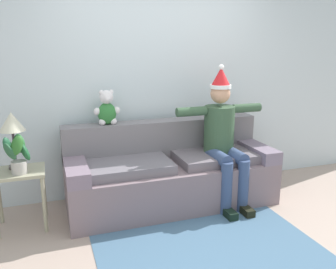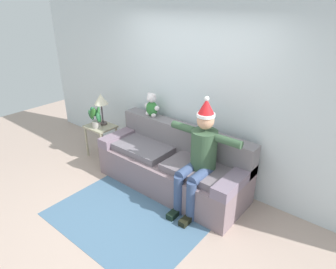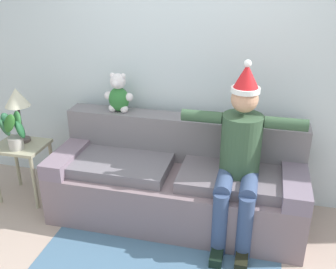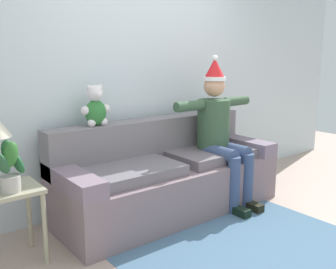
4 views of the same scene
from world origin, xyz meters
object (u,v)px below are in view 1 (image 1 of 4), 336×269
couch (170,173)px  table_lamp (12,125)px  person_seated (223,134)px  side_table (19,182)px  potted_plant (17,154)px  teddy_bear (107,109)px

couch → table_lamp: (-1.58, 0.00, 0.67)m
person_seated → side_table: person_seated is taller
person_seated → side_table: size_ratio=2.62×
couch → side_table: size_ratio=3.87×
person_seated → couch: bearing=163.3°
table_lamp → potted_plant: (0.03, -0.17, -0.24)m
couch → potted_plant: size_ratio=5.88×
couch → teddy_bear: bearing=158.4°
couch → side_table: couch is taller
couch → potted_plant: (-1.55, -0.17, 0.43)m
couch → teddy_bear: 1.00m
potted_plant → teddy_bear: bearing=24.9°
side_table → table_lamp: size_ratio=1.07×
potted_plant → person_seated: bearing=0.1°
teddy_bear → table_lamp: size_ratio=0.69×
side_table → potted_plant: 0.32m
person_seated → table_lamp: person_seated is taller
teddy_bear → side_table: (-0.93, -0.33, -0.60)m
teddy_bear → table_lamp: 0.98m
person_seated → potted_plant: (-2.11, -0.00, -0.01)m
potted_plant → table_lamp: bearing=99.8°
table_lamp → potted_plant: bearing=-80.2°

